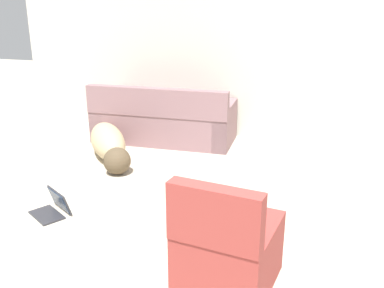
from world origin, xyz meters
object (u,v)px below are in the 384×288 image
(couch, at_px, (164,122))
(laptop_open, at_px, (54,206))
(side_chair, at_px, (228,250))
(dog, at_px, (109,144))

(couch, xyz_separation_m, laptop_open, (-0.24, -2.34, -0.20))
(couch, relative_size, side_chair, 2.27)
(laptop_open, bearing_deg, dog, 128.58)
(couch, xyz_separation_m, side_chair, (1.52, -2.93, 0.01))
(couch, height_order, side_chair, side_chair)
(laptop_open, height_order, side_chair, side_chair)
(couch, bearing_deg, side_chair, 116.17)
(dog, xyz_separation_m, side_chair, (1.94, -2.06, 0.10))
(dog, relative_size, side_chair, 1.60)
(couch, xyz_separation_m, dog, (-0.41, -0.87, -0.08))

